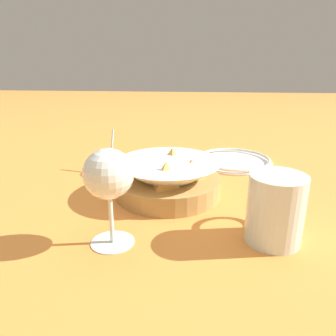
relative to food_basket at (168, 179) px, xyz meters
The scene contains 6 objects.
ground_plane 0.05m from the food_basket, 152.82° to the right, with size 4.00×4.00×0.00m, color orange.
food_basket is the anchor object (origin of this frame).
sauce_cup 0.19m from the food_basket, 51.77° to the left, with size 0.08×0.07×0.10m.
wine_glass 0.22m from the food_basket, 159.28° to the left, with size 0.08×0.08×0.16m.
beer_mug 0.25m from the food_basket, 132.73° to the right, with size 0.13×0.09×0.11m.
side_plate 0.28m from the food_basket, 35.75° to the right, with size 0.21×0.21×0.01m.
Camera 1 is at (-0.61, -0.03, 0.29)m, focal length 35.00 mm.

